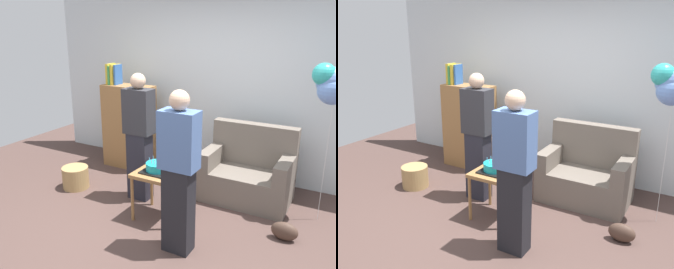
% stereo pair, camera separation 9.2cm
% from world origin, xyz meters
% --- Properties ---
extents(ground_plane, '(8.00, 8.00, 0.00)m').
position_xyz_m(ground_plane, '(0.00, 0.00, 0.00)').
color(ground_plane, '#4C3833').
extents(wall_back, '(6.00, 0.10, 2.70)m').
position_xyz_m(wall_back, '(0.00, 2.05, 1.35)').
color(wall_back, silver).
rests_on(wall_back, ground_plane).
extents(couch, '(1.10, 0.70, 0.96)m').
position_xyz_m(couch, '(0.61, 1.35, 0.34)').
color(couch, '#6B6056').
rests_on(couch, ground_plane).
extents(bookshelf, '(0.80, 0.36, 1.61)m').
position_xyz_m(bookshelf, '(-1.38, 1.54, 0.67)').
color(bookshelf, olive).
rests_on(bookshelf, ground_plane).
extents(side_table, '(0.48, 0.48, 0.57)m').
position_xyz_m(side_table, '(-0.16, 0.37, 0.49)').
color(side_table, olive).
rests_on(side_table, ground_plane).
extents(birthday_cake, '(0.32, 0.32, 0.17)m').
position_xyz_m(birthday_cake, '(-0.16, 0.37, 0.62)').
color(birthday_cake, black).
rests_on(birthday_cake, side_table).
extents(person_blowing_candles, '(0.36, 0.22, 1.63)m').
position_xyz_m(person_blowing_candles, '(-0.61, 0.69, 0.83)').
color(person_blowing_candles, '#23232D').
rests_on(person_blowing_candles, ground_plane).
extents(person_holding_cake, '(0.36, 0.22, 1.63)m').
position_xyz_m(person_holding_cake, '(0.35, -0.08, 0.83)').
color(person_holding_cake, black).
rests_on(person_holding_cake, ground_plane).
extents(wicker_basket, '(0.36, 0.36, 0.30)m').
position_xyz_m(wicker_basket, '(-1.56, 0.49, 0.15)').
color(wicker_basket, '#A88451').
rests_on(wicker_basket, ground_plane).
extents(handbag, '(0.28, 0.14, 0.20)m').
position_xyz_m(handbag, '(1.25, 0.61, 0.10)').
color(handbag, '#473328').
rests_on(handbag, ground_plane).
extents(balloon_bunch, '(0.45, 0.38, 1.80)m').
position_xyz_m(balloon_bunch, '(1.48, 1.28, 1.57)').
color(balloon_bunch, silver).
rests_on(balloon_bunch, ground_plane).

